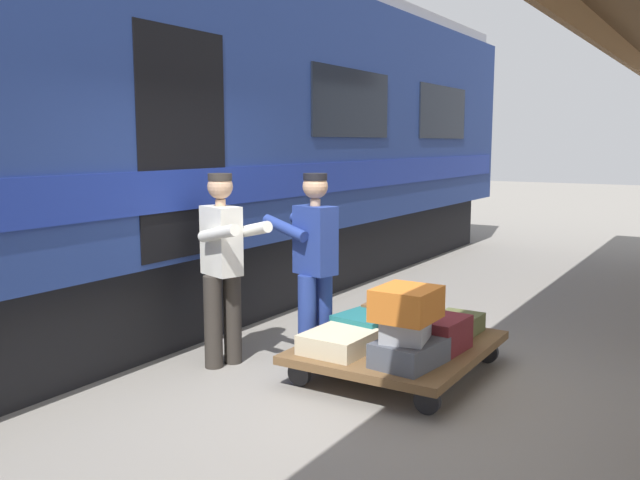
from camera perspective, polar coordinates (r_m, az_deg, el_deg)
ground_plane at (r=5.41m, az=4.37°, el=-13.11°), size 60.00×60.00×0.00m
train_car at (r=7.24m, az=-20.22°, el=8.47°), size 3.03×17.41×4.00m
luggage_cart at (r=5.89m, az=6.60°, el=-8.98°), size 1.40×1.72×0.27m
suitcase_maroon_trunk at (r=5.72m, az=9.50°, el=-7.70°), size 0.53×0.52×0.28m
suitcase_slate_roller at (r=5.31m, az=7.53°, el=-9.37°), size 0.48×0.61×0.19m
suitcase_olive_duffel at (r=6.16m, az=11.17°, el=-7.13°), size 0.38×0.65×0.16m
suitcase_cream_canvas at (r=5.59m, az=1.58°, el=-8.56°), size 0.51×0.57×0.16m
suitcase_teal_softside at (r=5.98m, az=3.87°, el=-7.24°), size 0.52×0.51×0.20m
suitcase_brown_leather at (r=6.39m, az=5.87°, el=-6.17°), size 0.39×0.49×0.22m
suitcase_gray_aluminum at (r=5.27m, az=7.23°, el=-7.45°), size 0.40×0.45×0.18m
suitcase_orange_carryall at (r=5.18m, az=7.31°, el=-5.33°), size 0.43×0.48×0.24m
porter_in_overalls at (r=5.95m, az=-0.53°, el=-1.85°), size 0.73×0.54×1.70m
porter_by_door at (r=5.96m, az=-8.18°, el=-1.93°), size 0.73×0.57×1.70m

